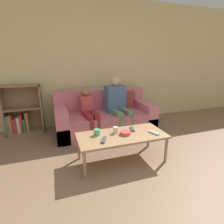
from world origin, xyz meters
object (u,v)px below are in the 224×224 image
Objects in this scene: tv_remote_1 at (104,140)px; snack_bowl at (125,133)px; couch at (105,117)px; tv_remote_0 at (132,129)px; person_child at (89,110)px; tv_remote_2 at (154,133)px; bookshelf at (22,114)px; cup_near at (97,132)px; cup_far at (116,130)px; coffee_table at (122,137)px; person_adult at (117,101)px.

tv_remote_1 is 0.35m from snack_bowl.
couch reaches higher than tv_remote_0.
person_child is 5.09× the size of tv_remote_2.
tv_remote_0 is 1.16× the size of snack_bowl.
bookshelf is 2.20m from snack_bowl.
cup_far is at bearing -3.18° from cup_near.
coffee_table is 0.35m from cup_near.
tv_remote_1 is (1.18, -1.69, 0.04)m from bookshelf.
tv_remote_1 and tv_remote_2 have the same top height.
coffee_table is at bearing -114.29° from person_adult.
couch is 0.45m from person_child.
couch is at bearing 87.25° from snack_bowl.
cup_far is at bearing -46.97° from bookshelf.
person_child is 9.95× the size of cup_far.
tv_remote_2 is (0.77, -0.21, -0.03)m from cup_near.
cup_near is (1.14, -1.49, 0.07)m from bookshelf.
snack_bowl is (0.11, -0.09, -0.02)m from cup_far.
person_adult is (1.80, -0.49, 0.24)m from bookshelf.
couch is at bearing 153.23° from person_adult.
bookshelf is at bearing 148.40° from person_child.
couch is 0.43m from person_adult.
person_child is (-0.25, 1.05, 0.13)m from coffee_table.
tv_remote_1 is at bearing -164.37° from snack_bowl.
coffee_table is at bearing 143.90° from tv_remote_2.
bookshelf reaches higher than cup_far.
tv_remote_2 is at bearing -29.53° from tv_remote_0.
tv_remote_1 is (-0.62, -1.20, -0.20)m from person_adult.
snack_bowl is (-0.39, 0.11, 0.01)m from tv_remote_2.
cup_far is (-0.06, 0.08, 0.08)m from coffee_table.
person_child reaches higher than coffee_table.
cup_far is at bearing 63.85° from tv_remote_1.
person_child is at bearing 98.96° from tv_remote_2.
couch is 22.21× the size of cup_near.
tv_remote_0 is at bearing 36.22° from snack_bowl.
coffee_table is at bearing -135.91° from tv_remote_0.
tv_remote_1 is (-0.50, -0.22, 0.00)m from tv_remote_0.
person_adult reaches higher than person_child.
person_child reaches higher than cup_far.
person_adult is 1.22m from cup_near.
tv_remote_1 is at bearing -161.01° from coffee_table.
cup_far is 0.14m from snack_bowl.
bookshelf is 1.06× the size of person_child.
person_adult is 1.01m from tv_remote_0.
tv_remote_0 is (-0.12, -0.99, -0.20)m from person_adult.
bookshelf is at bearing 127.38° from cup_near.
person_child is at bearing 132.09° from tv_remote_0.
tv_remote_2 is at bearing -66.98° from person_child.
tv_remote_1 is (-0.40, -1.28, 0.15)m from couch.
person_adult is at bearing 87.58° from tv_remote_1.
bookshelf is 5.34× the size of tv_remote_0.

